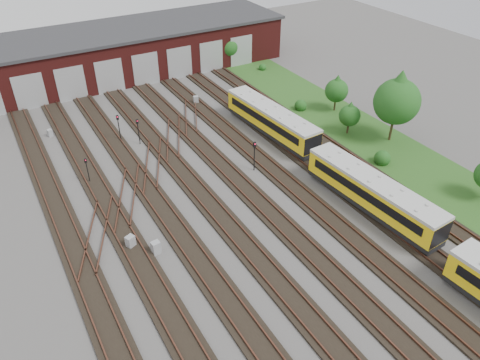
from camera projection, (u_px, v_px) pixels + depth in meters
ground at (259, 230)px, 39.16m from camera, size 120.00×120.00×0.00m
track_network at (254, 226)px, 39.45m from camera, size 30.40×70.00×0.33m
maintenance_shed at (110, 53)px, 65.92m from camera, size 51.00×12.50×6.35m
grass_verge at (353, 128)px, 54.15m from camera, size 8.00×55.00×0.05m
metro_train at (373, 193)px, 40.52m from camera, size 3.47×46.01×2.87m
signal_mast_0 at (87, 167)px, 44.03m from camera, size 0.22×0.21×2.67m
signal_mast_1 at (119, 125)px, 50.64m from camera, size 0.28×0.26×3.08m
signal_mast_2 at (138, 128)px, 50.08m from camera, size 0.25×0.23×2.95m
signal_mast_3 at (254, 152)px, 45.62m from camera, size 0.28×0.26×3.21m
relay_cabinet_0 at (131, 242)px, 37.13m from camera, size 0.83×0.78×1.11m
relay_cabinet_1 at (50, 133)px, 52.30m from camera, size 0.61×0.56×0.85m
relay_cabinet_2 at (156, 248)px, 36.59m from camera, size 0.72×0.63×1.10m
relay_cabinet_3 at (196, 100)px, 59.39m from camera, size 0.69×0.61×0.99m
relay_cabinet_4 at (319, 151)px, 48.88m from camera, size 0.70×0.61×1.08m
tree_0 at (228, 44)px, 69.11m from camera, size 3.02×3.02×5.00m
tree_1 at (337, 88)px, 56.29m from camera, size 2.81×2.81×4.66m
tree_2 at (398, 96)px, 48.92m from camera, size 4.90×4.90×8.12m
tree_3 at (350, 113)px, 51.68m from camera, size 2.38×2.38×3.94m
bush_0 at (383, 156)px, 47.40m from camera, size 1.65×1.65×1.65m
bush_1 at (301, 104)px, 57.78m from camera, size 1.50×1.50×1.50m
bush_2 at (263, 66)px, 68.98m from camera, size 1.08×1.08×1.08m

